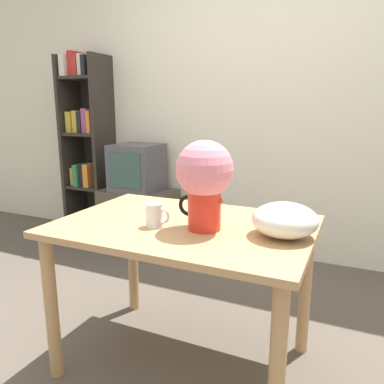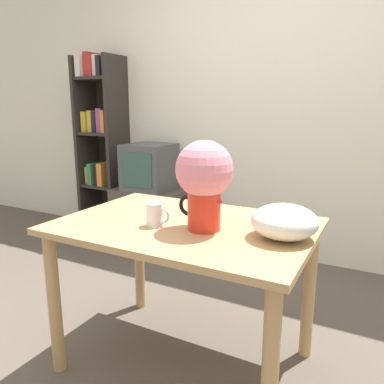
# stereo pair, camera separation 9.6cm
# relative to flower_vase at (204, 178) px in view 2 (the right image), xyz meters

# --- Properties ---
(ground_plane) EXTENTS (12.00, 12.00, 0.00)m
(ground_plane) POSITION_rel_flower_vase_xyz_m (-0.20, -0.08, -0.95)
(ground_plane) COLOR brown
(wall_back) EXTENTS (8.00, 0.05, 2.60)m
(wall_back) POSITION_rel_flower_vase_xyz_m (-0.20, 1.64, 0.35)
(wall_back) COLOR #EDE5CC
(wall_back) RESTS_ON ground_plane
(table) EXTENTS (1.15, 0.79, 0.73)m
(table) POSITION_rel_flower_vase_xyz_m (-0.12, 0.04, -0.34)
(table) COLOR tan
(table) RESTS_ON ground_plane
(flower_vase) EXTENTS (0.25, 0.25, 0.39)m
(flower_vase) POSITION_rel_flower_vase_xyz_m (0.00, 0.00, 0.00)
(flower_vase) COLOR red
(flower_vase) RESTS_ON table
(coffee_mug) EXTENTS (0.11, 0.08, 0.11)m
(coffee_mug) POSITION_rel_flower_vase_xyz_m (-0.21, -0.06, -0.17)
(coffee_mug) COLOR white
(coffee_mug) RESTS_ON table
(white_bowl) EXTENTS (0.27, 0.27, 0.14)m
(white_bowl) POSITION_rel_flower_vase_xyz_m (0.34, 0.05, -0.16)
(white_bowl) COLOR silver
(white_bowl) RESTS_ON table
(tv_stand) EXTENTS (0.66, 0.41, 0.52)m
(tv_stand) POSITION_rel_flower_vase_xyz_m (-1.21, 1.36, -0.70)
(tv_stand) COLOR #4C4238
(tv_stand) RESTS_ON ground_plane
(tv_set) EXTENTS (0.40, 0.40, 0.41)m
(tv_set) POSITION_rel_flower_vase_xyz_m (-1.21, 1.36, -0.23)
(tv_set) COLOR #4C4C51
(tv_set) RESTS_ON tv_stand
(bookshelf) EXTENTS (0.43, 0.33, 1.75)m
(bookshelf) POSITION_rel_flower_vase_xyz_m (-1.84, 1.47, 0.02)
(bookshelf) COLOR #2D2823
(bookshelf) RESTS_ON ground_plane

